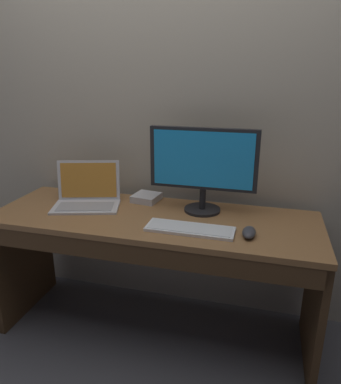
{
  "coord_description": "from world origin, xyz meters",
  "views": [
    {
      "loc": [
        0.54,
        -1.67,
        1.44
      ],
      "look_at": [
        0.09,
        0.0,
        0.85
      ],
      "focal_mm": 33.9,
      "sensor_mm": 36.0,
      "label": 1
    }
  ],
  "objects": [
    {
      "name": "desk",
      "position": [
        0.0,
        -0.02,
        0.54
      ],
      "size": [
        1.7,
        0.58,
        0.71
      ],
      "color": "olive",
      "rests_on": "ground"
    },
    {
      "name": "computer_mouse",
      "position": [
        0.5,
        -0.12,
        0.73
      ],
      "size": [
        0.06,
        0.12,
        0.04
      ],
      "primitive_type": "ellipsoid",
      "rotation": [
        0.0,
        0.0,
        -0.01
      ],
      "color": "#38383D",
      "rests_on": "desk"
    },
    {
      "name": "external_monitor",
      "position": [
        0.23,
        0.12,
        0.98
      ],
      "size": [
        0.56,
        0.19,
        0.45
      ],
      "color": "black",
      "rests_on": "desk"
    },
    {
      "name": "external_drive_box",
      "position": [
        -0.11,
        0.21,
        0.73
      ],
      "size": [
        0.16,
        0.16,
        0.04
      ],
      "primitive_type": "cube",
      "rotation": [
        0.0,
        0.0,
        -0.14
      ],
      "color": "silver",
      "rests_on": "desk"
    },
    {
      "name": "laptop_silver",
      "position": [
        -0.41,
        0.06,
        0.77
      ],
      "size": [
        0.41,
        0.34,
        0.24
      ],
      "color": "silver",
      "rests_on": "desk"
    },
    {
      "name": "ground_plane",
      "position": [
        0.0,
        0.0,
        0.0
      ],
      "size": [
        14.0,
        14.0,
        0.0
      ],
      "primitive_type": "plane",
      "color": "#4C4C51"
    },
    {
      "name": "wired_keyboard",
      "position": [
        0.22,
        -0.13,
        0.72
      ],
      "size": [
        0.42,
        0.14,
        0.02
      ],
      "color": "white",
      "rests_on": "desk"
    },
    {
      "name": "back_wall",
      "position": [
        0.0,
        0.37,
        1.41
      ],
      "size": [
        4.09,
        0.04,
        2.81
      ],
      "primitive_type": "cube",
      "color": "#ADA38E",
      "rests_on": "ground"
    }
  ]
}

